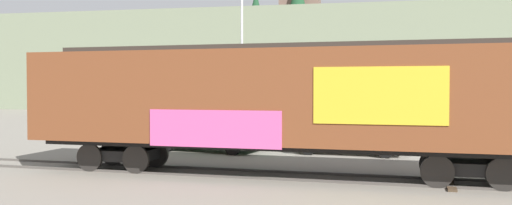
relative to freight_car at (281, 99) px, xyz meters
The scene contains 7 objects.
ground_plane 2.61m from the freight_car, ahead, with size 260.00×260.00×0.00m, color slate.
track 2.39m from the freight_car, behind, with size 59.97×5.42×0.08m.
freight_car is the anchor object (origin of this frame).
flagpole 11.55m from the freight_car, 108.68° to the left, with size 1.42×0.36×9.58m.
hillside 61.24m from the freight_car, 89.07° to the left, with size 133.40×37.22×16.01m.
parked_car_green 7.42m from the freight_car, 124.89° to the left, with size 4.95×2.79×1.57m.
parked_car_silver 6.60m from the freight_car, 73.28° to the left, with size 4.80×2.35×1.63m.
Camera 1 is at (1.74, -16.63, 2.81)m, focal length 37.92 mm.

